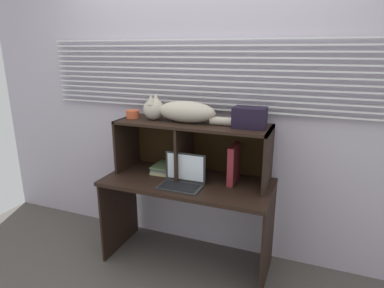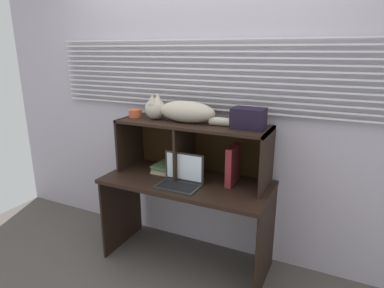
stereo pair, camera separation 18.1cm
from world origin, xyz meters
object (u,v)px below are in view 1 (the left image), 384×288
(storage_box, at_px, (250,118))
(laptop, at_px, (183,179))
(book_stack, at_px, (165,168))
(small_basket, at_px, (133,114))
(cat, at_px, (179,111))
(binder_upright, at_px, (234,164))

(storage_box, bearing_deg, laptop, -155.40)
(laptop, xyz_separation_m, book_stack, (-0.25, 0.21, -0.02))
(laptop, bearing_deg, small_basket, 159.21)
(cat, bearing_deg, binder_upright, 0.00)
(laptop, height_order, small_basket, small_basket)
(binder_upright, height_order, storage_box, storage_box)
(laptop, distance_m, book_stack, 0.33)
(book_stack, bearing_deg, laptop, -40.24)
(binder_upright, distance_m, book_stack, 0.60)
(binder_upright, height_order, small_basket, small_basket)
(small_basket, bearing_deg, binder_upright, 0.00)
(laptop, bearing_deg, book_stack, 139.76)
(cat, bearing_deg, small_basket, 180.00)
(binder_upright, height_order, book_stack, binder_upright)
(laptop, relative_size, binder_upright, 1.09)
(cat, xyz_separation_m, small_basket, (-0.42, 0.00, -0.05))
(binder_upright, bearing_deg, small_basket, 180.00)
(binder_upright, distance_m, storage_box, 0.38)
(laptop, distance_m, binder_upright, 0.41)
(storage_box, bearing_deg, small_basket, 180.00)
(book_stack, xyz_separation_m, storage_box, (0.69, -0.01, 0.49))
(binder_upright, relative_size, storage_box, 1.28)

